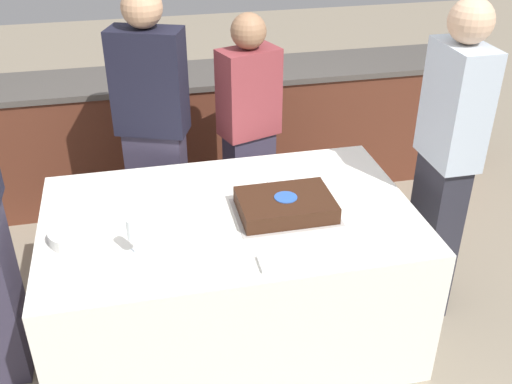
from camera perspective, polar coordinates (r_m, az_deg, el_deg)
The scene contains 11 objects.
ground_plane at distance 3.39m, azimuth -2.25°, elevation -13.04°, with size 14.00×14.00×0.00m, color gray.
back_counter at distance 4.50m, azimuth -6.25°, elevation 5.63°, with size 4.40×0.58×0.92m.
dining_table at distance 3.14m, azimuth -2.39°, elevation -7.93°, with size 1.81×1.13×0.77m.
cake at distance 2.89m, azimuth 2.83°, elevation -1.27°, with size 0.49×0.36×0.09m.
plate_stack at distance 2.83m, azimuth -16.86°, elevation -3.91°, with size 0.23×0.23×0.06m.
wine_glass at distance 2.63m, azimuth -11.68°, elevation -3.66°, with size 0.07×0.07×0.18m.
side_plate_near_cake at distance 3.21m, azimuth 2.75°, elevation 1.28°, with size 0.20×0.20×0.00m.
utensil_pile at distance 2.57m, azimuth 1.89°, elevation -6.70°, with size 0.14×0.11×0.02m.
person_cutting_cake at distance 3.62m, azimuth -0.66°, elevation 5.39°, with size 0.39×0.30×1.53m.
person_seated_right at distance 3.20m, azimuth 17.60°, elevation 2.66°, with size 0.21×0.35×1.74m.
person_standing_back at distance 3.52m, azimuth -9.74°, elevation 5.76°, with size 0.44×0.33×1.70m.
Camera 1 is at (-0.41, -2.43, 2.33)m, focal length 42.00 mm.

